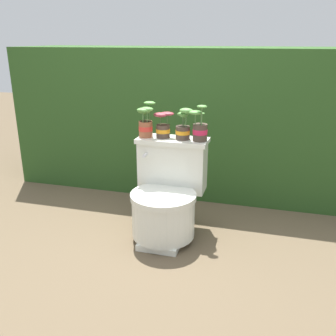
{
  "coord_description": "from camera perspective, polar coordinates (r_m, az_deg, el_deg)",
  "views": [
    {
      "loc": [
        0.72,
        -2.16,
        1.3
      ],
      "look_at": [
        0.09,
        0.12,
        0.48
      ],
      "focal_mm": 40.0,
      "sensor_mm": 36.0,
      "label": 1
    }
  ],
  "objects": [
    {
      "name": "potted_plant_left",
      "position": [
        2.59,
        -3.44,
        7.04
      ],
      "size": [
        0.13,
        0.12,
        0.25
      ],
      "color": "#9E5638",
      "rests_on": "toilet"
    },
    {
      "name": "potted_plant_middle",
      "position": [
        2.53,
        2.34,
        6.19
      ],
      "size": [
        0.12,
        0.1,
        0.22
      ],
      "color": "#47382D",
      "rests_on": "toilet"
    },
    {
      "name": "hedge_backdrop",
      "position": [
        3.41,
        2.98,
        7.54
      ],
      "size": [
        3.01,
        0.8,
        1.23
      ],
      "color": "#284C1E",
      "rests_on": "ground"
    },
    {
      "name": "ground_plane",
      "position": [
        2.63,
        -2.62,
        -10.59
      ],
      "size": [
        12.0,
        12.0,
        0.0
      ],
      "primitive_type": "plane",
      "color": "brown"
    },
    {
      "name": "toilet",
      "position": [
        2.55,
        -0.2,
        -4.37
      ],
      "size": [
        0.49,
        0.56,
        0.66
      ],
      "color": "silver",
      "rests_on": "ground"
    },
    {
      "name": "potted_plant_midleft",
      "position": [
        2.57,
        -0.75,
        6.33
      ],
      "size": [
        0.14,
        0.11,
        0.18
      ],
      "color": "#47382D",
      "rests_on": "toilet"
    },
    {
      "name": "potted_plant_midright",
      "position": [
        2.49,
        4.85,
        6.01
      ],
      "size": [
        0.13,
        0.11,
        0.25
      ],
      "color": "#47382D",
      "rests_on": "toilet"
    }
  ]
}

